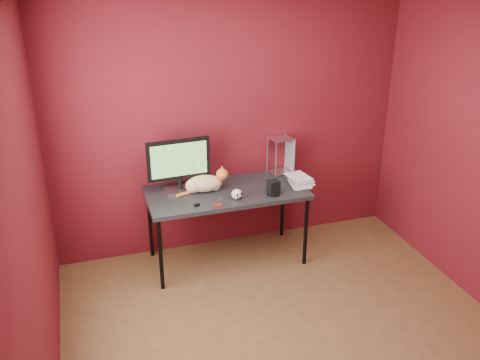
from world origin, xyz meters
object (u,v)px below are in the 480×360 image
object	(u,v)px
desk	(227,196)
skull_mug	(237,194)
speaker	(273,188)
cat	(205,183)
book_stack	(293,136)
monitor	(179,163)

from	to	relation	value
desk	skull_mug	bearing A→B (deg)	-79.13
speaker	desk	bearing A→B (deg)	142.75
cat	book_stack	bearing A→B (deg)	-1.81
skull_mug	book_stack	xyz separation A→B (m)	(0.59, 0.14, 0.45)
monitor	book_stack	world-z (taller)	book_stack
skull_mug	cat	bearing A→B (deg)	115.34
desk	cat	size ratio (longest dim) A/B	2.96
desk	speaker	distance (m)	0.46
monitor	desk	bearing A→B (deg)	-20.42
cat	skull_mug	size ratio (longest dim) A/B	4.89
cat	book_stack	world-z (taller)	book_stack
speaker	book_stack	distance (m)	0.51
desk	monitor	distance (m)	0.55
speaker	monitor	bearing A→B (deg)	148.14
speaker	book_stack	size ratio (longest dim) A/B	0.14
cat	skull_mug	xyz separation A→B (m)	(0.24, -0.26, -0.03)
skull_mug	book_stack	size ratio (longest dim) A/B	0.10
monitor	skull_mug	xyz separation A→B (m)	(0.46, -0.33, -0.23)
speaker	book_stack	xyz separation A→B (m)	(0.24, 0.15, 0.43)
skull_mug	book_stack	world-z (taller)	book_stack
skull_mug	book_stack	bearing A→B (deg)	-4.26
skull_mug	speaker	xyz separation A→B (m)	(0.35, -0.01, 0.02)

